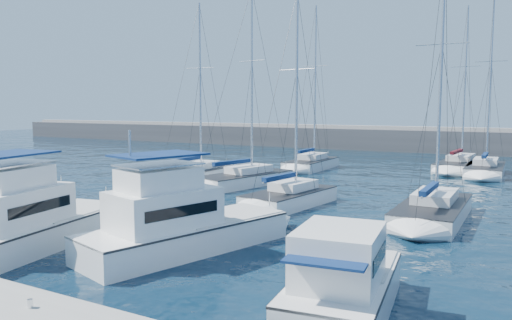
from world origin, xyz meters
The scene contains 15 objects.
ground centered at (0.00, 0.00, 0.00)m, with size 220.00×220.00×0.00m, color black.
breakwater centered at (0.00, 52.00, 1.05)m, with size 160.00×6.00×4.45m.
dock centered at (0.00, -11.00, 0.30)m, with size 40.00×2.20×0.60m, color gray.
dock_cleat_centre centered at (0.00, -11.00, 0.72)m, with size 0.16×0.16×0.25m, color silver.
motor_yacht_port_outer centered at (-12.78, -2.37, 0.94)m, with size 4.08×7.13×3.20m.
motor_yacht_port_inner centered at (-7.08, -5.81, 1.13)m, with size 4.79×9.66×4.69m.
motor_yacht_stbd_inner centered at (-0.97, -3.08, 1.13)m, with size 5.66×9.92×4.69m.
motor_yacht_stbd_outer centered at (7.37, -6.04, 0.94)m, with size 3.41×6.35×3.20m.
sailboat_mid_a centered at (-12.60, 14.20, 0.53)m, with size 3.18×8.22×15.07m.
sailboat_mid_b centered at (-7.72, 14.02, 0.53)m, with size 4.99×8.97×15.66m.
sailboat_mid_c centered at (-1.11, 8.35, 0.52)m, with size 3.92×7.33×13.56m.
sailboat_mid_d centered at (7.47, 8.55, 0.52)m, with size 3.19×8.52×15.36m.
sailboat_back_a centered at (-7.18, 26.19, 0.55)m, with size 3.06×7.77×16.40m.
sailboat_back_b centered at (5.89, 32.31, 0.53)m, with size 3.83×9.38×16.22m.
sailboat_back_c centered at (8.41, 29.56, 0.55)m, with size 3.20×8.12×16.48m.
Camera 1 is at (12.05, -19.65, 6.20)m, focal length 35.00 mm.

